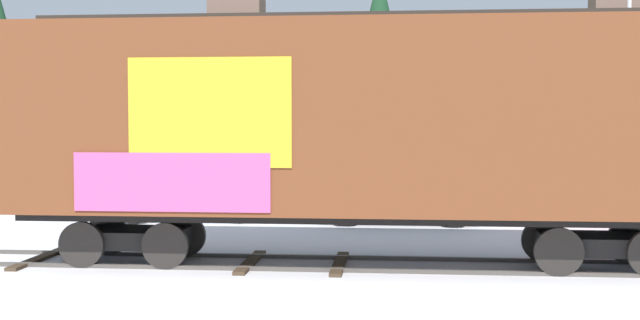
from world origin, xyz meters
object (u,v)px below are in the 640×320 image
freight_car (359,122)px  parked_car_silver (189,190)px  parked_car_red (592,195)px  parked_car_black (397,194)px  flagpole (627,37)px

freight_car → parked_car_silver: freight_car is taller
freight_car → parked_car_red: size_ratio=2.88×
parked_car_silver → parked_car_black: bearing=0.8°
freight_car → parked_car_black: 7.17m
parked_car_silver → parked_car_black: (6.08, 0.08, -0.07)m
freight_car → flagpole: 12.81m
parked_car_silver → parked_car_black: 6.08m
flagpole → parked_car_red: size_ratio=1.79×
freight_car → parked_car_silver: 8.87m
parked_car_red → parked_car_black: bearing=-176.5°
parked_car_black → parked_car_red: bearing=3.5°
freight_car → flagpole: (7.78, 9.83, 2.65)m
parked_car_black → parked_car_silver: bearing=-179.2°
parked_car_silver → flagpole: bearing=13.2°
parked_car_red → flagpole: bearing=59.4°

